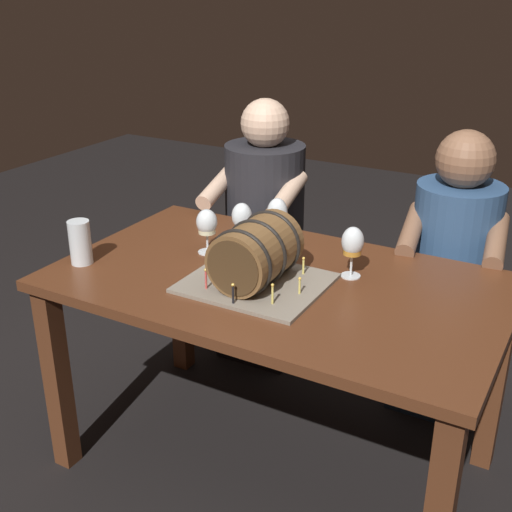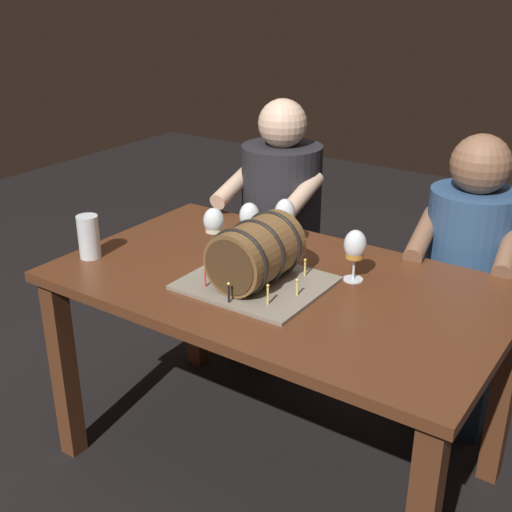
% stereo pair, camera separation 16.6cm
% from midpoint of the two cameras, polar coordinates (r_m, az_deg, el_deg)
% --- Properties ---
extents(ground_plane, '(8.00, 8.00, 0.00)m').
position_cam_midpoint_polar(ground_plane, '(2.57, 3.68, -17.48)').
color(ground_plane, black).
extents(dining_table, '(1.47, 0.87, 0.76)m').
position_cam_midpoint_polar(dining_table, '(2.20, 4.11, -4.60)').
color(dining_table, '#562D19').
rests_on(dining_table, ground).
extents(barrel_cake, '(0.43, 0.38, 0.22)m').
position_cam_midpoint_polar(barrel_cake, '(2.07, 2.29, -0.05)').
color(barrel_cake, gray).
rests_on(barrel_cake, dining_table).
extents(wine_glass_amber, '(0.07, 0.07, 0.17)m').
position_cam_midpoint_polar(wine_glass_amber, '(2.13, 10.82, 0.73)').
color(wine_glass_amber, white).
rests_on(wine_glass_amber, dining_table).
extents(wine_glass_empty, '(0.07, 0.07, 0.17)m').
position_cam_midpoint_polar(wine_glass_empty, '(2.35, 1.44, 3.41)').
color(wine_glass_empty, white).
rests_on(wine_glass_empty, dining_table).
extents(wine_glass_white, '(0.07, 0.07, 0.16)m').
position_cam_midpoint_polar(wine_glass_white, '(2.32, -1.66, 2.87)').
color(wine_glass_white, white).
rests_on(wine_glass_white, dining_table).
extents(wine_glass_rose, '(0.08, 0.08, 0.19)m').
position_cam_midpoint_polar(wine_glass_rose, '(2.35, 4.54, 3.43)').
color(wine_glass_rose, white).
rests_on(wine_glass_rose, dining_table).
extents(beer_pint, '(0.08, 0.08, 0.15)m').
position_cam_midpoint_polar(beer_pint, '(2.34, -12.36, 1.41)').
color(beer_pint, white).
rests_on(beer_pint, dining_table).
extents(person_seated_left, '(0.41, 0.50, 1.20)m').
position_cam_midpoint_polar(person_seated_left, '(2.95, 3.74, 1.16)').
color(person_seated_left, black).
rests_on(person_seated_left, ground).
extents(person_seated_right, '(0.40, 0.50, 1.16)m').
position_cam_midpoint_polar(person_seated_right, '(2.68, 19.21, -3.27)').
color(person_seated_right, '#1B2D46').
rests_on(person_seated_right, ground).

